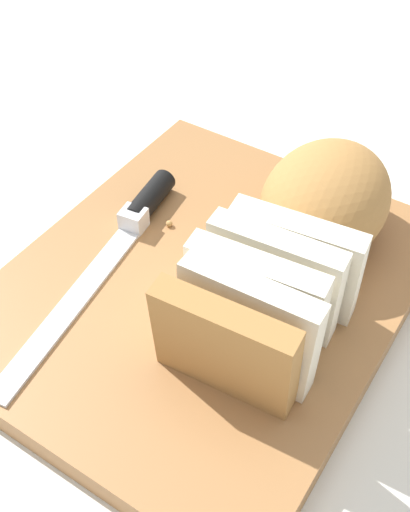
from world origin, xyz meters
TOP-DOWN VIEW (x-y plane):
  - ground_plane at (0.00, 0.00)m, footprint 3.00×3.00m
  - cutting_board at (0.00, 0.00)m, footprint 0.39×0.33m
  - bread_loaf at (-0.05, 0.06)m, footprint 0.28×0.14m
  - bread_knife at (-0.01, -0.09)m, footprint 0.27×0.07m
  - crumb_near_knife at (-0.03, 0.03)m, footprint 0.01×0.01m
  - crumb_near_loaf at (-0.01, 0.02)m, footprint 0.01×0.01m
  - crumb_stray_left at (-0.04, -0.07)m, footprint 0.01×0.01m

SIDE VIEW (x-z plane):
  - ground_plane at x=0.00m, z-range 0.00..0.00m
  - cutting_board at x=0.00m, z-range 0.00..0.03m
  - crumb_stray_left at x=-0.04m, z-range 0.03..0.03m
  - crumb_near_knife at x=-0.03m, z-range 0.03..0.03m
  - crumb_near_loaf at x=-0.01m, z-range 0.03..0.03m
  - bread_knife at x=-0.01m, z-range 0.02..0.04m
  - bread_loaf at x=-0.05m, z-range 0.02..0.11m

